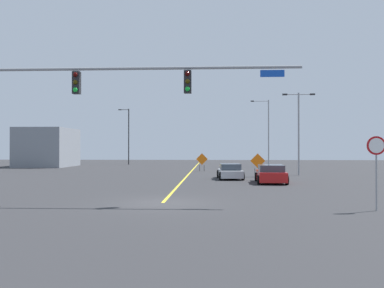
{
  "coord_description": "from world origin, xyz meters",
  "views": [
    {
      "loc": [
        2.3,
        -18.81,
        2.54
      ],
      "look_at": [
        0.59,
        15.23,
        2.86
      ],
      "focal_mm": 38.27,
      "sensor_mm": 36.0,
      "label": 1
    }
  ],
  "objects_px": {
    "stop_sign": "(376,158)",
    "construction_sign_median_far": "(202,160)",
    "car_red_mid": "(271,174)",
    "street_lamp_far_left": "(299,126)",
    "construction_sign_right_shoulder": "(258,162)",
    "street_lamp_mid_left": "(267,130)",
    "street_lamp_far_right": "(128,134)",
    "car_silver_far": "(230,172)",
    "traffic_signal_assembly": "(82,92)"
  },
  "relations": [
    {
      "from": "stop_sign",
      "to": "construction_sign_median_far",
      "type": "height_order",
      "value": "stop_sign"
    },
    {
      "from": "car_red_mid",
      "to": "stop_sign",
      "type": "bearing_deg",
      "value": -79.72
    },
    {
      "from": "construction_sign_median_far",
      "to": "street_lamp_far_left",
      "type": "bearing_deg",
      "value": -34.11
    },
    {
      "from": "street_lamp_far_left",
      "to": "construction_sign_right_shoulder",
      "type": "bearing_deg",
      "value": -151.17
    },
    {
      "from": "construction_sign_median_far",
      "to": "car_red_mid",
      "type": "bearing_deg",
      "value": -69.62
    },
    {
      "from": "stop_sign",
      "to": "construction_sign_right_shoulder",
      "type": "xyz_separation_m",
      "value": [
        -2.65,
        19.2,
        -0.81
      ]
    },
    {
      "from": "street_lamp_mid_left",
      "to": "construction_sign_right_shoulder",
      "type": "height_order",
      "value": "street_lamp_mid_left"
    },
    {
      "from": "construction_sign_right_shoulder",
      "to": "stop_sign",
      "type": "bearing_deg",
      "value": -82.14
    },
    {
      "from": "street_lamp_far_left",
      "to": "street_lamp_far_right",
      "type": "distance_m",
      "value": 31.23
    },
    {
      "from": "car_silver_far",
      "to": "street_lamp_far_right",
      "type": "bearing_deg",
      "value": 117.04
    },
    {
      "from": "street_lamp_far_right",
      "to": "car_red_mid",
      "type": "bearing_deg",
      "value": -61.6
    },
    {
      "from": "traffic_signal_assembly",
      "to": "street_lamp_far_left",
      "type": "relative_size",
      "value": 2.06
    },
    {
      "from": "street_lamp_mid_left",
      "to": "car_red_mid",
      "type": "height_order",
      "value": "street_lamp_mid_left"
    },
    {
      "from": "stop_sign",
      "to": "street_lamp_far_right",
      "type": "relative_size",
      "value": 0.35
    },
    {
      "from": "stop_sign",
      "to": "car_red_mid",
      "type": "bearing_deg",
      "value": 100.28
    },
    {
      "from": "traffic_signal_assembly",
      "to": "stop_sign",
      "type": "relative_size",
      "value": 5.23
    },
    {
      "from": "street_lamp_mid_left",
      "to": "car_red_mid",
      "type": "xyz_separation_m",
      "value": [
        -3.04,
        -24.75,
        -4.3
      ]
    },
    {
      "from": "traffic_signal_assembly",
      "to": "car_silver_far",
      "type": "height_order",
      "value": "traffic_signal_assembly"
    },
    {
      "from": "traffic_signal_assembly",
      "to": "construction_sign_right_shoulder",
      "type": "height_order",
      "value": "traffic_signal_assembly"
    },
    {
      "from": "traffic_signal_assembly",
      "to": "street_lamp_far_left",
      "type": "distance_m",
      "value": 24.03
    },
    {
      "from": "construction_sign_right_shoulder",
      "to": "car_silver_far",
      "type": "xyz_separation_m",
      "value": [
        -2.52,
        -2.49,
        -0.72
      ]
    },
    {
      "from": "street_lamp_far_left",
      "to": "street_lamp_far_right",
      "type": "relative_size",
      "value": 0.9
    },
    {
      "from": "street_lamp_mid_left",
      "to": "construction_sign_right_shoulder",
      "type": "distance_m",
      "value": 19.3
    },
    {
      "from": "street_lamp_far_right",
      "to": "construction_sign_median_far",
      "type": "bearing_deg",
      "value": -55.63
    },
    {
      "from": "construction_sign_right_shoulder",
      "to": "car_silver_far",
      "type": "relative_size",
      "value": 0.49
    },
    {
      "from": "stop_sign",
      "to": "construction_sign_median_far",
      "type": "xyz_separation_m",
      "value": [
        -7.76,
        27.6,
        -0.89
      ]
    },
    {
      "from": "street_lamp_far_right",
      "to": "street_lamp_mid_left",
      "type": "bearing_deg",
      "value": -18.75
    },
    {
      "from": "street_lamp_far_right",
      "to": "street_lamp_mid_left",
      "type": "height_order",
      "value": "street_lamp_mid_left"
    },
    {
      "from": "stop_sign",
      "to": "car_silver_far",
      "type": "height_order",
      "value": "stop_sign"
    },
    {
      "from": "traffic_signal_assembly",
      "to": "street_lamp_far_right",
      "type": "bearing_deg",
      "value": 98.95
    },
    {
      "from": "street_lamp_far_right",
      "to": "construction_sign_right_shoulder",
      "type": "height_order",
      "value": "street_lamp_far_right"
    },
    {
      "from": "street_lamp_far_left",
      "to": "street_lamp_mid_left",
      "type": "bearing_deg",
      "value": 92.47
    },
    {
      "from": "traffic_signal_assembly",
      "to": "car_red_mid",
      "type": "distance_m",
      "value": 15.87
    },
    {
      "from": "traffic_signal_assembly",
      "to": "street_lamp_mid_left",
      "type": "distance_m",
      "value": 38.32
    },
    {
      "from": "stop_sign",
      "to": "street_lamp_far_right",
      "type": "height_order",
      "value": "street_lamp_far_right"
    },
    {
      "from": "stop_sign",
      "to": "construction_sign_right_shoulder",
      "type": "bearing_deg",
      "value": 97.86
    },
    {
      "from": "construction_sign_right_shoulder",
      "to": "construction_sign_median_far",
      "type": "height_order",
      "value": "construction_sign_right_shoulder"
    },
    {
      "from": "car_silver_far",
      "to": "car_red_mid",
      "type": "distance_m",
      "value": 4.56
    },
    {
      "from": "street_lamp_mid_left",
      "to": "construction_sign_median_far",
      "type": "bearing_deg",
      "value": -129.35
    },
    {
      "from": "traffic_signal_assembly",
      "to": "construction_sign_median_far",
      "type": "bearing_deg",
      "value": 79.05
    },
    {
      "from": "street_lamp_far_left",
      "to": "car_silver_far",
      "type": "bearing_deg",
      "value": -144.31
    },
    {
      "from": "street_lamp_mid_left",
      "to": "car_red_mid",
      "type": "distance_m",
      "value": 25.31
    },
    {
      "from": "stop_sign",
      "to": "street_lamp_far_left",
      "type": "distance_m",
      "value": 21.59
    },
    {
      "from": "stop_sign",
      "to": "car_red_mid",
      "type": "height_order",
      "value": "stop_sign"
    },
    {
      "from": "construction_sign_right_shoulder",
      "to": "construction_sign_median_far",
      "type": "distance_m",
      "value": 9.83
    },
    {
      "from": "stop_sign",
      "to": "construction_sign_right_shoulder",
      "type": "height_order",
      "value": "stop_sign"
    },
    {
      "from": "traffic_signal_assembly",
      "to": "stop_sign",
      "type": "height_order",
      "value": "traffic_signal_assembly"
    },
    {
      "from": "street_lamp_far_left",
      "to": "construction_sign_median_far",
      "type": "height_order",
      "value": "street_lamp_far_left"
    },
    {
      "from": "street_lamp_far_left",
      "to": "street_lamp_mid_left",
      "type": "height_order",
      "value": "street_lamp_mid_left"
    },
    {
      "from": "traffic_signal_assembly",
      "to": "construction_sign_right_shoulder",
      "type": "relative_size",
      "value": 7.68
    }
  ]
}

